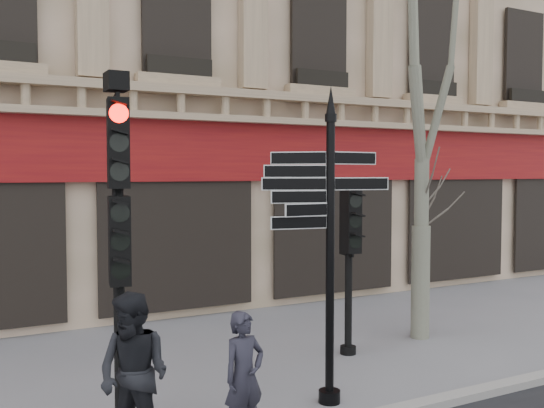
{
  "coord_description": "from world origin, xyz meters",
  "views": [
    {
      "loc": [
        -4.23,
        -7.4,
        3.14
      ],
      "look_at": [
        -0.01,
        0.6,
        2.67
      ],
      "focal_mm": 40.0,
      "sensor_mm": 36.0,
      "label": 1
    }
  ],
  "objects_px": {
    "plane_tree": "(424,30)",
    "traffic_signal_main": "(118,205)",
    "fingerpost": "(330,191)",
    "pedestrian_a": "(244,376)",
    "traffic_signal_secondary": "(349,240)",
    "pedestrian_b": "(134,375)"
  },
  "relations": [
    {
      "from": "fingerpost",
      "to": "traffic_signal_secondary",
      "type": "xyz_separation_m",
      "value": [
        1.51,
        1.71,
        -0.9
      ]
    },
    {
      "from": "pedestrian_b",
      "to": "traffic_signal_secondary",
      "type": "bearing_deg",
      "value": 77.22
    },
    {
      "from": "traffic_signal_secondary",
      "to": "pedestrian_b",
      "type": "distance_m",
      "value": 4.84
    },
    {
      "from": "pedestrian_a",
      "to": "pedestrian_b",
      "type": "xyz_separation_m",
      "value": [
        -1.24,
        0.22,
        0.15
      ]
    },
    {
      "from": "fingerpost",
      "to": "plane_tree",
      "type": "xyz_separation_m",
      "value": [
        3.31,
        1.93,
        2.89
      ]
    },
    {
      "from": "fingerpost",
      "to": "traffic_signal_secondary",
      "type": "bearing_deg",
      "value": 68.9
    },
    {
      "from": "fingerpost",
      "to": "traffic_signal_main",
      "type": "relative_size",
      "value": 0.99
    },
    {
      "from": "fingerpost",
      "to": "pedestrian_a",
      "type": "bearing_deg",
      "value": -141.12
    },
    {
      "from": "traffic_signal_secondary",
      "to": "pedestrian_b",
      "type": "xyz_separation_m",
      "value": [
        -4.27,
        -2.0,
        -1.08
      ]
    },
    {
      "from": "fingerpost",
      "to": "plane_tree",
      "type": "distance_m",
      "value": 4.8
    },
    {
      "from": "traffic_signal_main",
      "to": "traffic_signal_secondary",
      "type": "distance_m",
      "value": 4.42
    },
    {
      "from": "fingerpost",
      "to": "pedestrian_b",
      "type": "bearing_deg",
      "value": -153.72
    },
    {
      "from": "fingerpost",
      "to": "traffic_signal_secondary",
      "type": "height_order",
      "value": "fingerpost"
    },
    {
      "from": "pedestrian_a",
      "to": "pedestrian_b",
      "type": "relative_size",
      "value": 0.84
    },
    {
      "from": "fingerpost",
      "to": "traffic_signal_main",
      "type": "xyz_separation_m",
      "value": [
        -2.7,
        0.6,
        -0.14
      ]
    },
    {
      "from": "traffic_signal_main",
      "to": "traffic_signal_secondary",
      "type": "height_order",
      "value": "traffic_signal_main"
    },
    {
      "from": "plane_tree",
      "to": "pedestrian_b",
      "type": "height_order",
      "value": "plane_tree"
    },
    {
      "from": "pedestrian_a",
      "to": "traffic_signal_secondary",
      "type": "bearing_deg",
      "value": 24.72
    },
    {
      "from": "pedestrian_b",
      "to": "fingerpost",
      "type": "bearing_deg",
      "value": 58.13
    },
    {
      "from": "fingerpost",
      "to": "pedestrian_b",
      "type": "height_order",
      "value": "fingerpost"
    },
    {
      "from": "fingerpost",
      "to": "pedestrian_a",
      "type": "xyz_separation_m",
      "value": [
        -1.53,
        -0.51,
        -2.12
      ]
    },
    {
      "from": "plane_tree",
      "to": "traffic_signal_main",
      "type": "bearing_deg",
      "value": -167.55
    }
  ]
}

